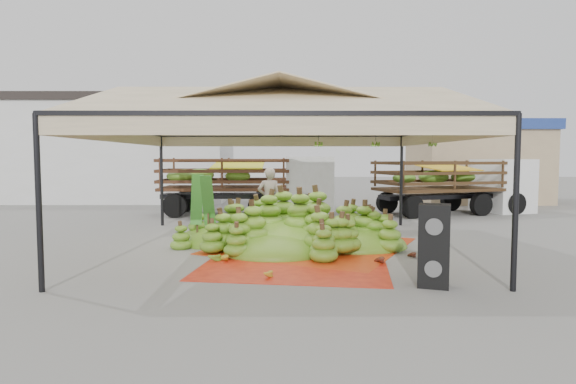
{
  "coord_description": "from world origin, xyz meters",
  "views": [
    {
      "loc": [
        0.12,
        -12.02,
        2.27
      ],
      "look_at": [
        0.2,
        1.5,
        1.3
      ],
      "focal_mm": 30.0,
      "sensor_mm": 36.0,
      "label": 1
    }
  ],
  "objects_px": {
    "speaker_stack": "(434,246)",
    "truck_left": "(254,179)",
    "truck_right": "(460,180)",
    "banana_heap": "(294,219)",
    "vendor": "(269,199)"
  },
  "relations": [
    {
      "from": "vendor",
      "to": "truck_right",
      "type": "xyz_separation_m",
      "value": [
        7.63,
        4.64,
        0.38
      ]
    },
    {
      "from": "banana_heap",
      "to": "truck_left",
      "type": "xyz_separation_m",
      "value": [
        -1.48,
        6.67,
        0.75
      ]
    },
    {
      "from": "banana_heap",
      "to": "truck_right",
      "type": "xyz_separation_m",
      "value": [
        6.9,
        7.04,
        0.69
      ]
    },
    {
      "from": "speaker_stack",
      "to": "vendor",
      "type": "distance_m",
      "value": 7.25
    },
    {
      "from": "banana_heap",
      "to": "truck_right",
      "type": "height_order",
      "value": "truck_right"
    },
    {
      "from": "banana_heap",
      "to": "truck_right",
      "type": "distance_m",
      "value": 9.88
    },
    {
      "from": "speaker_stack",
      "to": "truck_left",
      "type": "relative_size",
      "value": 0.22
    },
    {
      "from": "truck_right",
      "to": "banana_heap",
      "type": "bearing_deg",
      "value": -151.22
    },
    {
      "from": "speaker_stack",
      "to": "vendor",
      "type": "bearing_deg",
      "value": 133.94
    },
    {
      "from": "speaker_stack",
      "to": "truck_right",
      "type": "height_order",
      "value": "truck_right"
    },
    {
      "from": "speaker_stack",
      "to": "truck_right",
      "type": "xyz_separation_m",
      "value": [
        4.52,
        11.18,
        0.63
      ]
    },
    {
      "from": "vendor",
      "to": "truck_left",
      "type": "distance_m",
      "value": 4.35
    },
    {
      "from": "banana_heap",
      "to": "truck_left",
      "type": "height_order",
      "value": "truck_left"
    },
    {
      "from": "banana_heap",
      "to": "speaker_stack",
      "type": "relative_size",
      "value": 4.29
    },
    {
      "from": "truck_right",
      "to": "speaker_stack",
      "type": "bearing_deg",
      "value": -128.83
    }
  ]
}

